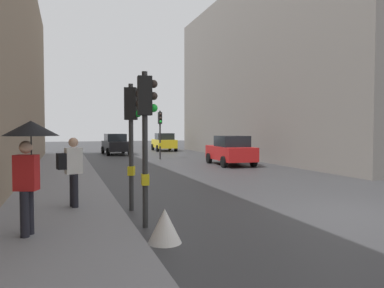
% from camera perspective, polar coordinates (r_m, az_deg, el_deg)
% --- Properties ---
extents(ground_plane, '(120.00, 120.00, 0.00)m').
position_cam_1_polar(ground_plane, '(10.17, 22.97, -10.03)').
color(ground_plane, '#38383A').
extents(sidewalk_kerb, '(2.91, 40.00, 0.16)m').
position_cam_1_polar(sidewalk_kerb, '(13.51, -19.59, -6.60)').
color(sidewalk_kerb, gray).
rests_on(sidewalk_kerb, ground).
extents(building_facade_right, '(12.00, 25.43, 12.89)m').
position_cam_1_polar(building_facade_right, '(30.75, 17.34, 10.24)').
color(building_facade_right, slate).
rests_on(building_facade_right, ground).
extents(traffic_light_near_left, '(0.44, 0.26, 3.38)m').
position_cam_1_polar(traffic_light_near_left, '(7.96, -7.19, 3.68)').
color(traffic_light_near_left, '#2D2D2D').
rests_on(traffic_light_near_left, ground).
extents(traffic_light_far_median, '(0.24, 0.43, 3.47)m').
position_cam_1_polar(traffic_light_far_median, '(26.19, -5.00, 2.85)').
color(traffic_light_far_median, '#2D2D2D').
rests_on(traffic_light_far_median, ground).
extents(traffic_light_near_right, '(0.45, 0.34, 3.33)m').
position_cam_1_polar(traffic_light_near_right, '(9.69, -9.36, 3.19)').
color(traffic_light_near_right, '#2D2D2D').
rests_on(traffic_light_near_right, ground).
extents(car_dark_suv, '(2.19, 4.29, 1.76)m').
position_cam_1_polar(car_dark_suv, '(31.97, -11.82, -0.01)').
color(car_dark_suv, black).
rests_on(car_dark_suv, ground).
extents(car_red_sedan, '(2.24, 4.31, 1.76)m').
position_cam_1_polar(car_red_sedan, '(21.98, 6.05, -1.01)').
color(car_red_sedan, red).
rests_on(car_red_sedan, ground).
extents(car_yellow_taxi, '(2.20, 4.29, 1.76)m').
position_cam_1_polar(car_yellow_taxi, '(36.54, -4.38, 0.31)').
color(car_yellow_taxi, yellow).
rests_on(car_yellow_taxi, ground).
extents(pedestrian_with_umbrella, '(1.00, 1.00, 2.14)m').
position_cam_1_polar(pedestrian_with_umbrella, '(7.37, -24.02, -0.23)').
color(pedestrian_with_umbrella, black).
rests_on(pedestrian_with_umbrella, sidewalk_kerb).
extents(pedestrian_with_black_backpack, '(0.65, 0.41, 1.77)m').
position_cam_1_polar(pedestrian_with_black_backpack, '(9.77, -18.24, -3.55)').
color(pedestrian_with_black_backpack, black).
rests_on(pedestrian_with_black_backpack, sidewalk_kerb).
extents(warning_sign_triangle, '(0.64, 0.64, 0.65)m').
position_cam_1_polar(warning_sign_triangle, '(7.06, -4.28, -12.61)').
color(warning_sign_triangle, silver).
rests_on(warning_sign_triangle, ground).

